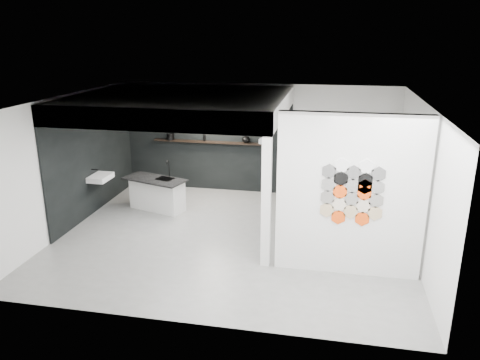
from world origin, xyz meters
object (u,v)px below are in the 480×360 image
partition_panel (350,196)px  glass_vase (262,141)px  kitchen_island (157,193)px  glass_bowl (262,141)px  stockpot (170,137)px  wall_basin (101,177)px  kettle (246,140)px  bottle_dark (204,138)px  utensil_cup (172,138)px

partition_panel → glass_vase: (-2.08, 3.87, -0.01)m
kitchen_island → glass_bowl: bearing=53.9°
glass_vase → stockpot: bearing=180.0°
glass_vase → wall_basin: bearing=-148.7°
wall_basin → kettle: kettle is taller
stockpot → bottle_dark: size_ratio=1.18×
kitchen_island → bottle_dark: bearing=83.6°
kitchen_island → kettle: bearing=59.5°
partition_panel → kettle: size_ratio=13.72×
glass_bowl → partition_panel: bearing=-61.8°
partition_panel → bottle_dark: partition_panel is taller
glass_bowl → utensil_cup: glass_bowl is taller
glass_vase → bottle_dark: size_ratio=0.86×
utensil_cup → glass_bowl: bearing=0.0°
kettle → glass_bowl: (0.40, 0.00, -0.03)m
stockpot → glass_bowl: 2.41m
kitchen_island → kettle: kettle is taller
kitchen_island → partition_panel: bearing=-9.9°
wall_basin → partition_panel: bearing=-18.2°
partition_panel → glass_vase: size_ratio=19.59×
partition_panel → stockpot: size_ratio=14.32×
glass_bowl → utensil_cup: (-2.37, 0.00, -0.01)m
partition_panel → kitchen_island: 4.94m
partition_panel → kettle: bearing=122.6°
partition_panel → glass_vase: partition_panel is taller
partition_panel → stockpot: bearing=139.3°
partition_panel → glass_bowl: bearing=118.2°
stockpot → kitchen_island: bearing=-83.3°
kitchen_island → utensil_cup: (-0.15, 1.63, 0.96)m
partition_panel → glass_bowl: 4.39m
partition_panel → bottle_dark: bearing=132.7°
stockpot → kettle: 2.01m
kitchen_island → glass_vase: bearing=53.9°
kitchen_island → stockpot: 1.92m
glass_vase → partition_panel: bearing=-61.8°
stockpot → utensil_cup: bearing=0.0°
kitchen_island → glass_bowl: 2.92m
stockpot → utensil_cup: stockpot is taller
wall_basin → glass_bowl: 4.00m
wall_basin → kettle: size_ratio=2.94×
glass_vase → glass_bowl: bearing=0.0°
utensil_cup → stockpot: bearing=180.0°
bottle_dark → wall_basin: bearing=-132.6°
kettle → glass_bowl: bearing=23.4°
kitchen_island → utensil_cup: utensil_cup is taller
partition_panel → stockpot: partition_panel is taller
glass_vase → kettle: bearing=180.0°
glass_bowl → bottle_dark: bottle_dark is taller
wall_basin → glass_vase: 4.01m
glass_bowl → bottle_dark: 1.49m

